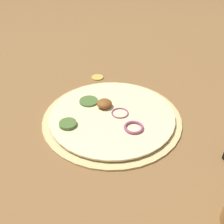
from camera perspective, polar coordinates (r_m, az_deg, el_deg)
The scene contains 3 objects.
ground_plane at distance 0.61m, azimuth 0.00°, elevation -1.40°, with size 3.00×3.00×0.00m, color brown.
pizza at distance 0.60m, azimuth -0.11°, elevation -0.91°, with size 0.32×0.32×0.03m.
loose_cap at distance 0.77m, azimuth -3.21°, elevation 7.64°, with size 0.03×0.03×0.01m.
Camera 1 is at (-0.06, -0.48, 0.37)m, focal length 42.00 mm.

